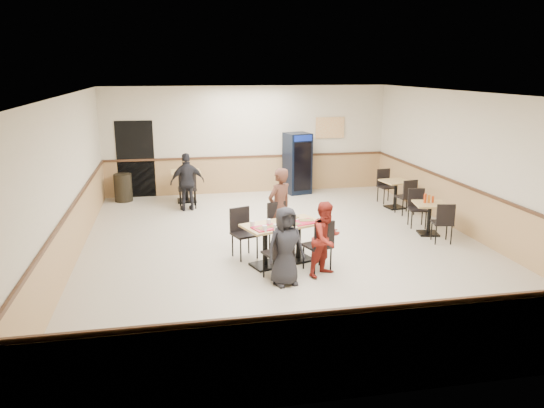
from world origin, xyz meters
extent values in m
plane|color=beige|center=(0.00, 0.00, 0.00)|extent=(10.00, 10.00, 0.00)
plane|color=silver|center=(0.00, 0.00, 3.00)|extent=(10.00, 10.00, 0.00)
plane|color=beige|center=(0.00, 5.00, 1.50)|extent=(8.00, 0.00, 8.00)
plane|color=beige|center=(0.00, -5.00, 1.50)|extent=(8.00, 0.00, 8.00)
plane|color=beige|center=(-4.00, 0.00, 1.50)|extent=(0.00, 10.00, 10.00)
plane|color=beige|center=(4.00, 0.00, 1.50)|extent=(0.00, 10.00, 10.00)
cube|color=tan|center=(0.00, 4.99, 0.50)|extent=(7.98, 0.03, 1.00)
cube|color=tan|center=(3.98, 0.00, 0.50)|extent=(0.03, 9.98, 1.00)
cube|color=#472B19|center=(0.00, 4.97, 1.03)|extent=(7.98, 0.04, 0.06)
cube|color=black|center=(-3.10, 4.98, 1.05)|extent=(1.00, 0.02, 2.10)
cube|color=orange|center=(2.40, 4.96, 1.80)|extent=(0.85, 0.02, 0.60)
cube|color=black|center=(-0.59, -0.95, 0.02)|extent=(0.58, 0.58, 0.04)
cylinder|color=black|center=(-0.59, -0.95, 0.38)|extent=(0.09, 0.09, 0.69)
cube|color=tan|center=(-0.59, -0.95, 0.74)|extent=(0.90, 0.90, 0.04)
cube|color=black|center=(0.08, -0.72, 0.02)|extent=(0.58, 0.58, 0.04)
cylinder|color=black|center=(0.08, -0.72, 0.38)|extent=(0.09, 0.09, 0.69)
cube|color=tan|center=(0.08, -0.72, 0.74)|extent=(0.90, 0.90, 0.04)
imported|color=black|center=(-0.41, -1.80, 0.66)|extent=(0.72, 0.55, 1.32)
imported|color=maroon|center=(0.35, -1.53, 0.65)|extent=(0.80, 0.76, 1.30)
imported|color=#543024|center=(-0.11, 0.12, 0.80)|extent=(0.69, 0.63, 1.59)
imported|color=black|center=(-1.78, 3.27, 0.72)|extent=(0.89, 0.46, 1.45)
cube|color=#B90C2A|center=(-0.60, -1.08, 0.77)|extent=(0.54, 0.46, 0.02)
cube|color=#B90C2A|center=(0.12, -0.87, 0.77)|extent=(0.54, 0.46, 0.02)
cylinder|color=white|center=(-0.30, -1.04, 0.76)|extent=(0.23, 0.23, 0.01)
cube|color=#A4763F|center=(-0.30, -1.04, 0.77)|extent=(0.27, 0.19, 0.02)
cylinder|color=white|center=(-0.10, -0.99, 0.76)|extent=(0.23, 0.23, 0.01)
cube|color=#A4763F|center=(-0.10, -0.99, 0.77)|extent=(0.31, 0.26, 0.02)
cylinder|color=white|center=(0.20, -0.79, 0.76)|extent=(0.23, 0.23, 0.01)
cube|color=#A4763F|center=(0.20, -0.79, 0.77)|extent=(0.28, 0.20, 0.02)
cylinder|color=white|center=(-0.02, -0.59, 0.76)|extent=(0.23, 0.23, 0.01)
cube|color=#A4763F|center=(-0.02, -0.59, 0.77)|extent=(0.29, 0.31, 0.02)
cylinder|color=white|center=(-0.65, -1.10, 0.76)|extent=(0.23, 0.23, 0.01)
cube|color=#A4763F|center=(-0.65, -1.10, 0.77)|extent=(0.31, 0.30, 0.02)
cylinder|color=white|center=(-0.39, -1.02, 0.76)|extent=(0.23, 0.23, 0.01)
cube|color=#A4763F|center=(-0.39, -1.02, 0.77)|extent=(0.27, 0.19, 0.02)
cylinder|color=white|center=(-0.82, -0.92, 0.81)|extent=(0.08, 0.08, 0.10)
cylinder|color=white|center=(-0.45, -1.20, 0.81)|extent=(0.08, 0.08, 0.10)
cylinder|color=white|center=(-0.66, -1.24, 0.81)|extent=(0.08, 0.08, 0.10)
cylinder|color=white|center=(-0.51, -0.87, 0.81)|extent=(0.08, 0.08, 0.10)
cylinder|color=silver|center=(-0.14, -0.80, 0.82)|extent=(0.07, 0.07, 0.12)
ellipsoid|color=white|center=(-0.23, -0.85, 0.81)|extent=(0.15, 0.15, 0.11)
cube|color=black|center=(3.19, 0.26, 0.02)|extent=(0.49, 0.49, 0.04)
cylinder|color=black|center=(3.19, 0.26, 0.35)|extent=(0.08, 0.08, 0.62)
cube|color=tan|center=(3.19, 0.26, 0.67)|extent=(0.76, 0.76, 0.04)
cube|color=black|center=(3.40, 2.47, 0.02)|extent=(0.48, 0.48, 0.04)
cylinder|color=black|center=(3.40, 2.47, 0.36)|extent=(0.09, 0.09, 0.64)
cube|color=tan|center=(3.40, 2.47, 0.69)|extent=(0.75, 0.75, 0.04)
cylinder|color=#B5370C|center=(3.09, 0.31, 0.79)|extent=(0.06, 0.06, 0.20)
cylinder|color=#CB6C1B|center=(3.18, 0.31, 0.77)|extent=(0.06, 0.06, 0.17)
cylinder|color=#B5370C|center=(3.27, 0.31, 0.76)|extent=(0.05, 0.05, 0.14)
cube|color=black|center=(-1.78, 4.20, 0.02)|extent=(0.50, 0.50, 0.04)
cylinder|color=black|center=(-1.78, 4.20, 0.42)|extent=(0.10, 0.10, 0.74)
cube|color=tan|center=(-1.78, 4.20, 0.80)|extent=(0.78, 0.78, 0.04)
cube|color=black|center=(1.35, 4.60, 0.86)|extent=(0.78, 0.76, 1.71)
cube|color=black|center=(1.43, 4.28, 0.81)|extent=(0.51, 0.14, 1.35)
cube|color=navy|center=(1.43, 4.28, 1.60)|extent=(0.53, 0.15, 0.16)
cylinder|color=black|center=(-3.45, 4.55, 0.37)|extent=(0.47, 0.47, 0.74)
camera|label=1|loc=(-2.20, -9.76, 3.47)|focal=35.00mm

